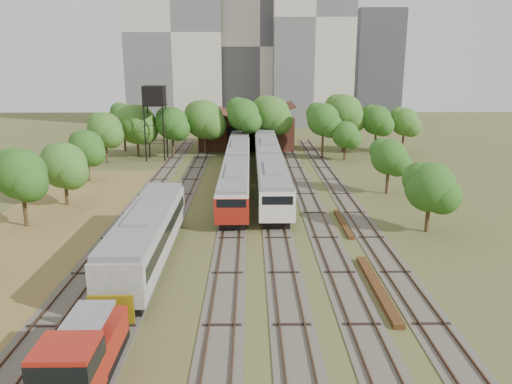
{
  "coord_description": "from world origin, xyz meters",
  "views": [
    {
      "loc": [
        -0.36,
        -29.67,
        14.61
      ],
      "look_at": [
        0.18,
        16.56,
        2.5
      ],
      "focal_mm": 35.0,
      "sensor_mm": 36.0,
      "label": 1
    }
  ],
  "objects_px": {
    "shunter_locomotive": "(83,358)",
    "water_tower": "(154,98)",
    "railcar_red_set": "(237,170)",
    "railcar_green_set": "(267,155)"
  },
  "relations": [
    {
      "from": "railcar_red_set",
      "to": "water_tower",
      "type": "bearing_deg",
      "value": 126.53
    },
    {
      "from": "shunter_locomotive",
      "to": "water_tower",
      "type": "bearing_deg",
      "value": 96.83
    },
    {
      "from": "railcar_red_set",
      "to": "shunter_locomotive",
      "type": "relative_size",
      "value": 4.27
    },
    {
      "from": "railcar_red_set",
      "to": "water_tower",
      "type": "height_order",
      "value": "water_tower"
    },
    {
      "from": "railcar_red_set",
      "to": "shunter_locomotive",
      "type": "xyz_separation_m",
      "value": [
        -6.0,
        -38.48,
        -0.43
      ]
    },
    {
      "from": "railcar_red_set",
      "to": "water_tower",
      "type": "distance_m",
      "value": 22.52
    },
    {
      "from": "railcar_green_set",
      "to": "railcar_red_set",
      "type": "bearing_deg",
      "value": -113.79
    },
    {
      "from": "railcar_red_set",
      "to": "water_tower",
      "type": "xyz_separation_m",
      "value": [
        -12.66,
        17.09,
        7.41
      ]
    },
    {
      "from": "railcar_red_set",
      "to": "shunter_locomotive",
      "type": "bearing_deg",
      "value": -98.86
    },
    {
      "from": "railcar_green_set",
      "to": "shunter_locomotive",
      "type": "relative_size",
      "value": 6.43
    }
  ]
}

